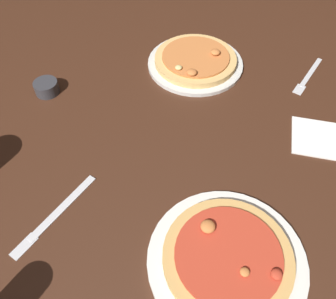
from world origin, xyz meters
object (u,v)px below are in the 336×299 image
object	(u,v)px
pizza_plate_near	(227,258)
fork_left	(308,76)
pizza_plate_far	(195,61)
ramekin_sauce	(46,87)
napkin_folded	(324,139)
knife_right	(55,215)

from	to	relation	value
pizza_plate_near	fork_left	distance (m)	0.65
pizza_plate_far	ramekin_sauce	bearing A→B (deg)	-156.56
napkin_folded	fork_left	bearing A→B (deg)	92.08
napkin_folded	fork_left	xyz separation A→B (m)	(-0.01, 0.25, -0.00)
napkin_folded	fork_left	size ratio (longest dim) A/B	0.86
pizza_plate_far	knife_right	world-z (taller)	pizza_plate_far
pizza_plate_near	pizza_plate_far	bearing A→B (deg)	100.30
napkin_folded	ramekin_sauce	bearing A→B (deg)	173.70
pizza_plate_near	napkin_folded	size ratio (longest dim) A/B	2.01
pizza_plate_near	ramekin_sauce	distance (m)	0.69
pizza_plate_far	napkin_folded	bearing A→B (deg)	-36.84
pizza_plate_near	knife_right	world-z (taller)	pizza_plate_near
pizza_plate_far	ramekin_sauce	distance (m)	0.45
pizza_plate_far	ramekin_sauce	size ratio (longest dim) A/B	4.31
pizza_plate_far	knife_right	xyz separation A→B (m)	(-0.26, -0.56, -0.01)
pizza_plate_far	knife_right	distance (m)	0.62
pizza_plate_far	napkin_folded	size ratio (longest dim) A/B	1.86
napkin_folded	knife_right	distance (m)	0.68
ramekin_sauce	pizza_plate_near	bearing A→B (deg)	-39.94
ramekin_sauce	knife_right	bearing A→B (deg)	-68.44
fork_left	napkin_folded	bearing A→B (deg)	-87.92
ramekin_sauce	napkin_folded	size ratio (longest dim) A/B	0.43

